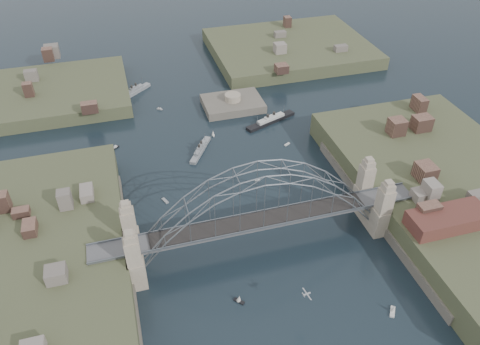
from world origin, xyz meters
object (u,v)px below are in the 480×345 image
Objects in this scene: bridge at (260,208)px; ocean_liner at (271,120)px; fort_island at (233,108)px; naval_cruiser_far at (135,92)px; naval_cruiser_near at (200,150)px; wharf_shed at (448,219)px.

bridge is 4.16× the size of ocean_liner.
naval_cruiser_far is at bearing 148.68° from fort_island.
fort_island is 30.87m from naval_cruiser_near.
fort_island is 1.10× the size of wharf_shed.
bridge is 5.93× the size of naval_cruiser_near.
wharf_shed reaches higher than fort_island.
bridge is 72.14m from fort_island.
wharf_shed is at bearing -17.65° from bridge.
fort_island is at bearing 110.85° from wharf_shed.
naval_cruiser_far is at bearing 122.39° from wharf_shed.
naval_cruiser_far is (-22.68, 91.10, -11.47)m from bridge.
wharf_shed is 1.41× the size of naval_cruiser_near.
bridge is at bearing -99.73° from fort_island.
wharf_shed is (32.00, -84.00, 10.34)m from fort_island.
bridge is 3.82× the size of fort_island.
naval_cruiser_far is 57.17m from ocean_liner.
wharf_shed is at bearing -57.61° from naval_cruiser_far.
naval_cruiser_far reaches higher than ocean_liner.
fort_island reaches higher than ocean_liner.
naval_cruiser_near is at bearing 97.51° from bridge.
wharf_shed is at bearing -49.71° from naval_cruiser_near.
fort_island is at bearing -31.32° from naval_cruiser_far.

